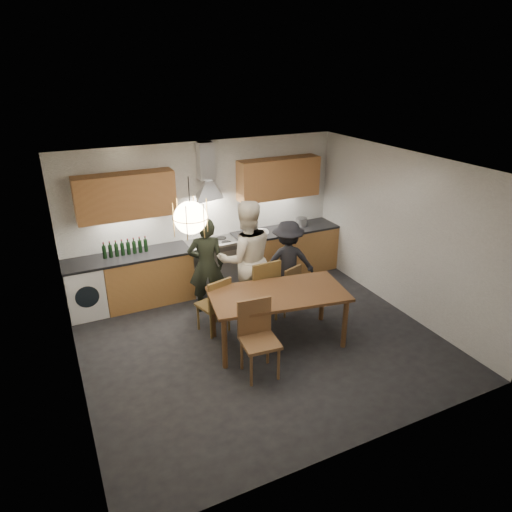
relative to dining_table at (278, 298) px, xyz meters
name	(u,v)px	position (x,y,z in m)	size (l,w,h in m)	color
ground	(261,341)	(-0.22, 0.11, -0.72)	(5.00, 5.00, 0.00)	black
room_shell	(261,233)	(-0.22, 0.11, 0.99)	(5.02, 4.52, 2.61)	white
counter_run	(214,264)	(-0.19, 2.06, -0.27)	(5.00, 0.62, 0.90)	tan
range_stove	(213,265)	(-0.22, 2.05, -0.28)	(0.90, 0.60, 0.92)	silver
wall_fixtures	(208,186)	(-0.22, 2.17, 1.15)	(4.30, 0.54, 1.10)	#BD7F48
pendant_lamp	(190,218)	(-1.22, 0.01, 1.38)	(0.43, 0.43, 0.70)	black
dining_table	(278,298)	(0.00, 0.00, 0.00)	(2.05, 1.26, 0.81)	brown
chair_back_left	(216,302)	(-0.71, 0.61, -0.20)	(0.51, 0.51, 0.91)	brown
chair_back_mid	(263,287)	(0.07, 0.63, -0.12)	(0.49, 0.49, 1.05)	brown
chair_back_right	(288,286)	(0.55, 0.67, -0.23)	(0.49, 0.49, 0.85)	brown
chair_front	(257,333)	(-0.56, -0.48, -0.13)	(0.50, 0.50, 1.02)	brown
person_left	(206,266)	(-0.59, 1.33, 0.09)	(0.59, 0.39, 1.61)	black
person_mid	(246,259)	(-0.05, 0.98, 0.24)	(0.93, 0.72, 1.91)	beige
person_right	(288,262)	(0.75, 1.05, 0.00)	(0.93, 0.53, 1.44)	black
mixing_bowl	(260,233)	(0.67, 1.96, 0.22)	(0.33, 0.33, 0.08)	silver
stock_pot	(301,222)	(1.62, 2.09, 0.26)	(0.21, 0.21, 0.15)	#BABABE
wine_bottles	(125,247)	(-1.70, 2.11, 0.32)	(0.73, 0.06, 0.27)	black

